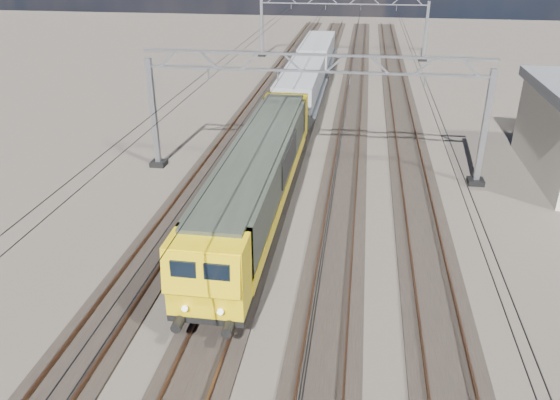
# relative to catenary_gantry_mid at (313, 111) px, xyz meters

# --- Properties ---
(ground) EXTENTS (160.00, 160.00, 0.00)m
(ground) POSITION_rel_catenary_gantry_mid_xyz_m (-0.00, -4.00, -3.91)
(ground) COLOR black
(ground) RESTS_ON ground
(track_outer_west) EXTENTS (2.60, 140.00, 0.30)m
(track_outer_west) POSITION_rel_catenary_gantry_mid_xyz_m (-6.00, -4.00, -3.83)
(track_outer_west) COLOR black
(track_outer_west) RESTS_ON ground
(track_loco) EXTENTS (2.60, 140.00, 0.30)m
(track_loco) POSITION_rel_catenary_gantry_mid_xyz_m (-2.00, -4.00, -3.83)
(track_loco) COLOR black
(track_loco) RESTS_ON ground
(track_inner_east) EXTENTS (2.60, 140.00, 0.30)m
(track_inner_east) POSITION_rel_catenary_gantry_mid_xyz_m (2.00, -4.00, -3.83)
(track_inner_east) COLOR black
(track_inner_east) RESTS_ON ground
(track_outer_east) EXTENTS (2.60, 140.00, 0.30)m
(track_outer_east) POSITION_rel_catenary_gantry_mid_xyz_m (6.00, -4.00, -3.83)
(track_outer_east) COLOR black
(track_outer_east) RESTS_ON ground
(catenary_gantry_mid) EXTENTS (19.90, 0.90, 7.11)m
(catenary_gantry_mid) POSITION_rel_catenary_gantry_mid_xyz_m (0.00, 0.00, 0.00)
(catenary_gantry_mid) COLOR #90939D
(catenary_gantry_mid) RESTS_ON ground
(catenary_gantry_far) EXTENTS (19.90, 0.90, 7.11)m
(catenary_gantry_far) POSITION_rel_catenary_gantry_mid_xyz_m (0.00, 36.00, 0.00)
(catenary_gantry_far) COLOR #90939D
(catenary_gantry_far) RESTS_ON ground
(overhead_wires) EXTENTS (12.03, 140.00, 0.53)m
(overhead_wires) POSITION_rel_catenary_gantry_mid_xyz_m (-0.00, 4.00, 1.84)
(overhead_wires) COLOR black
(overhead_wires) RESTS_ON ground
(locomotive) EXTENTS (2.76, 21.10, 3.62)m
(locomotive) POSITION_rel_catenary_gantry_mid_xyz_m (-2.00, -5.92, -1.58)
(locomotive) COLOR black
(locomotive) RESTS_ON ground
(hopper_wagon_lead) EXTENTS (3.38, 13.00, 3.25)m
(hopper_wagon_lead) POSITION_rel_catenary_gantry_mid_xyz_m (-2.00, 11.78, -1.67)
(hopper_wagon_lead) COLOR black
(hopper_wagon_lead) RESTS_ON ground
(hopper_wagon_mid) EXTENTS (3.38, 13.00, 3.25)m
(hopper_wagon_mid) POSITION_rel_catenary_gantry_mid_xyz_m (-2.00, 25.98, -1.67)
(hopper_wagon_mid) COLOR black
(hopper_wagon_mid) RESTS_ON ground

